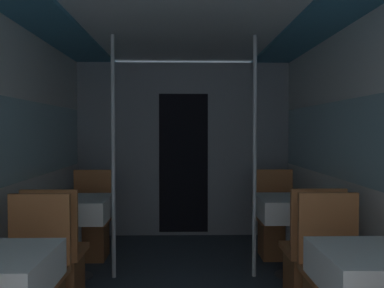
{
  "coord_description": "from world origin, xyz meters",
  "views": [
    {
      "loc": [
        -0.02,
        -1.31,
        1.39
      ],
      "look_at": [
        0.08,
        2.78,
        1.26
      ],
      "focal_mm": 40.0,
      "sensor_mm": 36.0,
      "label": 1
    }
  ],
  "objects": [
    {
      "name": "dining_table_left_1",
      "position": [
        -1.02,
        2.69,
        0.62
      ],
      "size": [
        0.63,
        0.63,
        0.75
      ],
      "color": "#4C4C51",
      "rests_on": "ground_plane"
    },
    {
      "name": "ceiling_panel",
      "position": [
        0.0,
        1.96,
        2.32
      ],
      "size": [
        2.83,
        6.71,
        0.07
      ],
      "color": "silver",
      "rests_on": "wall_left"
    },
    {
      "name": "chair_right_near_1",
      "position": [
        1.02,
        2.07,
        0.29
      ],
      "size": [
        0.43,
        0.43,
        0.94
      ],
      "color": "#9C5B31",
      "rests_on": "ground_plane"
    },
    {
      "name": "chair_left_near_1",
      "position": [
        -1.02,
        2.07,
        0.29
      ],
      "size": [
        0.43,
        0.43,
        0.94
      ],
      "color": "#9C5B31",
      "rests_on": "ground_plane"
    },
    {
      "name": "support_pole_left_1",
      "position": [
        -0.66,
        2.69,
        1.14
      ],
      "size": [
        0.04,
        0.04,
        2.27
      ],
      "color": "silver",
      "rests_on": "ground_plane"
    },
    {
      "name": "support_pole_right_1",
      "position": [
        0.66,
        2.69,
        1.14
      ],
      "size": [
        0.04,
        0.04,
        2.27
      ],
      "color": "silver",
      "rests_on": "ground_plane"
    },
    {
      "name": "dining_table_right_0",
      "position": [
        1.02,
        0.89,
        0.62
      ],
      "size": [
        0.63,
        0.63,
        0.75
      ],
      "color": "#4C4C51",
      "rests_on": "ground_plane"
    },
    {
      "name": "dining_table_right_1",
      "position": [
        1.02,
        2.69,
        0.62
      ],
      "size": [
        0.63,
        0.63,
        0.75
      ],
      "color": "#4C4C51",
      "rests_on": "ground_plane"
    },
    {
      "name": "wall_right",
      "position": [
        1.41,
        1.96,
        1.16
      ],
      "size": [
        0.05,
        6.71,
        2.27
      ],
      "color": "silver",
      "rests_on": "ground_plane"
    },
    {
      "name": "bulkhead_far",
      "position": [
        0.0,
        4.34,
        1.13
      ],
      "size": [
        2.77,
        0.09,
        2.27
      ],
      "color": "gray",
      "rests_on": "ground_plane"
    },
    {
      "name": "chair_left_far_1",
      "position": [
        -1.02,
        3.32,
        0.29
      ],
      "size": [
        0.43,
        0.43,
        0.94
      ],
      "rotation": [
        0.0,
        0.0,
        3.14
      ],
      "color": "#9C5B31",
      "rests_on": "ground_plane"
    },
    {
      "name": "chair_right_far_1",
      "position": [
        1.02,
        3.32,
        0.29
      ],
      "size": [
        0.43,
        0.43,
        0.94
      ],
      "rotation": [
        0.0,
        0.0,
        3.14
      ],
      "color": "#9C5B31",
      "rests_on": "ground_plane"
    }
  ]
}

